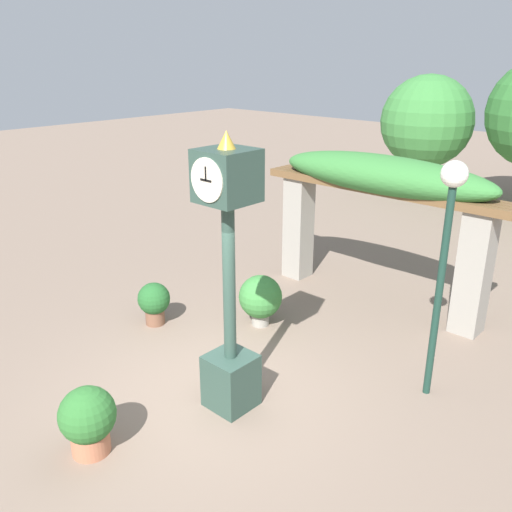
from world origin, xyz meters
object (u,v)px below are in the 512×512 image
Objects in this scene: potted_plant_near_left at (260,298)px; potted_plant_far_left at (154,301)px; potted_plant_near_right at (88,419)px; pedestal_clock at (229,284)px; lamp_post at (447,231)px.

potted_plant_far_left is at bearing -138.50° from potted_plant_near_left.
potted_plant_near_left is 1.06× the size of potted_plant_near_right.
pedestal_clock is at bearing 72.18° from potted_plant_near_right.
pedestal_clock is 4.27× the size of potted_plant_near_right.
potted_plant_near_left is 0.28× the size of lamp_post.
lamp_post is (2.43, 3.89, 1.95)m from potted_plant_near_right.
potted_plant_far_left is at bearing -163.72° from lamp_post.
potted_plant_near_right is 0.26× the size of lamp_post.
potted_plant_near_left is 3.87m from potted_plant_near_right.
potted_plant_near_right is at bearing -107.82° from pedestal_clock.
potted_plant_near_left is 1.87m from potted_plant_far_left.
pedestal_clock is 2.85m from lamp_post.
lamp_post is at bearing 58.04° from potted_plant_near_right.
lamp_post reaches higher than potted_plant_near_left.
potted_plant_near_right is 4.98m from lamp_post.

